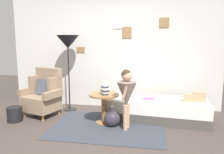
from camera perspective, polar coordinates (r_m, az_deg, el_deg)
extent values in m
plane|color=#423833|center=(3.50, -5.28, -16.27)|extent=(12.00, 12.00, 0.00)
cube|color=beige|center=(5.08, 0.25, 6.80)|extent=(4.80, 0.10, 2.60)
cube|color=olive|center=(4.98, 13.39, 13.56)|extent=(0.20, 0.02, 0.21)
cube|color=beige|center=(4.97, 13.39, 13.56)|extent=(0.16, 0.01, 0.16)
cube|color=olive|center=(5.20, -8.07, 7.02)|extent=(0.19, 0.02, 0.13)
cube|color=gray|center=(5.20, -8.09, 7.02)|extent=(0.15, 0.01, 0.10)
cube|color=white|center=(5.02, 1.34, 13.65)|extent=(0.20, 0.02, 0.21)
cube|color=beige|center=(5.02, 1.34, 13.65)|extent=(0.15, 0.01, 0.17)
cube|color=olive|center=(4.98, 3.92, 11.41)|extent=(0.20, 0.02, 0.25)
cube|color=silver|center=(4.98, 3.91, 11.41)|extent=(0.16, 0.01, 0.19)
cube|color=#333842|center=(4.04, -1.04, -12.60)|extent=(1.97, 1.47, 0.01)
cylinder|color=#9E7042|center=(4.82, -21.53, -8.95)|extent=(0.04, 0.04, 0.12)
cylinder|color=#9E7042|center=(4.48, -17.46, -10.09)|extent=(0.04, 0.04, 0.12)
cylinder|color=#9E7042|center=(5.11, -17.70, -7.75)|extent=(0.04, 0.04, 0.12)
cylinder|color=#9E7042|center=(4.79, -13.62, -8.69)|extent=(0.04, 0.04, 0.12)
cube|color=#8C725B|center=(4.73, -17.71, -6.42)|extent=(0.74, 0.72, 0.30)
cube|color=#8C725B|center=(4.80, -15.99, -0.93)|extent=(0.61, 0.32, 0.55)
cube|color=#8C725B|center=(4.91, -19.21, -1.85)|extent=(0.17, 0.32, 0.39)
cube|color=#8C725B|center=(4.55, -14.73, -2.48)|extent=(0.17, 0.32, 0.39)
cube|color=#8C725B|center=(4.91, -20.70, -3.40)|extent=(0.24, 0.51, 0.14)
cube|color=#8C725B|center=(4.44, -15.03, -4.37)|extent=(0.24, 0.51, 0.14)
cube|color=#474C56|center=(4.73, -17.04, -2.54)|extent=(0.39, 0.27, 0.33)
cube|color=#4C4742|center=(4.47, 11.55, -9.49)|extent=(1.97, 0.99, 0.18)
cube|color=white|center=(4.41, 11.63, -7.02)|extent=(1.97, 0.99, 0.22)
cube|color=tan|center=(4.43, 21.77, -4.76)|extent=(0.22, 0.14, 0.18)
cube|color=tan|center=(4.35, 19.49, -5.12)|extent=(0.23, 0.15, 0.14)
cylinder|color=olive|center=(4.20, -2.01, -11.70)|extent=(0.31, 0.31, 0.02)
cylinder|color=olive|center=(4.11, -2.03, -8.27)|extent=(0.10, 0.10, 0.51)
cylinder|color=olive|center=(4.04, -2.06, -4.63)|extent=(0.55, 0.55, 0.03)
cylinder|color=#2D384C|center=(3.98, -1.85, -4.36)|extent=(0.12, 0.12, 0.03)
cylinder|color=white|center=(3.98, -1.86, -3.91)|extent=(0.14, 0.14, 0.03)
cylinder|color=#2D384C|center=(3.97, -1.86, -3.46)|extent=(0.16, 0.16, 0.03)
cylinder|color=white|center=(3.96, -1.86, -3.00)|extent=(0.16, 0.16, 0.03)
cylinder|color=#2D384C|center=(3.96, -1.86, -2.55)|extent=(0.14, 0.14, 0.03)
cylinder|color=white|center=(3.95, -1.86, -2.09)|extent=(0.12, 0.12, 0.03)
cylinder|color=white|center=(3.94, -1.87, -1.43)|extent=(0.06, 0.06, 0.06)
cylinder|color=black|center=(5.07, -10.84, -8.21)|extent=(0.28, 0.28, 0.02)
cylinder|color=black|center=(4.90, -11.11, 0.62)|extent=(0.03, 0.03, 1.55)
cone|color=black|center=(4.85, -11.36, 8.90)|extent=(0.47, 0.47, 0.28)
cylinder|color=tan|center=(3.81, 3.44, -10.52)|extent=(0.07, 0.07, 0.44)
cylinder|color=tan|center=(3.89, 4.03, -10.07)|extent=(0.07, 0.07, 0.44)
cone|color=gray|center=(3.74, 3.80, -4.45)|extent=(0.34, 0.34, 0.42)
cylinder|color=gray|center=(3.71, 3.82, -2.33)|extent=(0.17, 0.17, 0.16)
cylinder|color=tan|center=(3.61, 3.36, -3.94)|extent=(0.13, 0.08, 0.28)
cylinder|color=tan|center=(3.82, 4.79, -3.22)|extent=(0.13, 0.08, 0.28)
sphere|color=tan|center=(3.68, 3.85, 0.28)|extent=(0.18, 0.18, 0.18)
sphere|color=#38281E|center=(3.68, 3.71, 0.63)|extent=(0.17, 0.17, 0.17)
cube|color=#AF5C93|center=(4.33, 9.58, -5.55)|extent=(0.23, 0.17, 0.03)
sphere|color=#332D38|center=(4.00, 0.03, -10.73)|extent=(0.29, 0.29, 0.29)
cylinder|color=#332D38|center=(3.94, 0.03, -8.23)|extent=(0.08, 0.08, 0.09)
cylinder|color=black|center=(4.64, -23.89, -8.77)|extent=(0.28, 0.28, 0.28)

